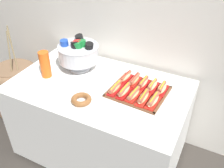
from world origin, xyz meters
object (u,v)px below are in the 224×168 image
object	(u,v)px
hot_dog_6	(134,80)
donut	(81,99)
hot_dog_3	(143,98)
punch_bowl	(78,52)
hot_dog_5	(126,77)
hot_dog_1	(124,91)
hot_dog_4	(153,101)
hot_dog_7	(143,83)
floor_vase	(18,90)
hot_dog_8	(152,86)
hot_dog_9	(162,89)
hot_dog_2	(134,94)
hot_dog_0	(115,88)
cup_stack	(45,64)
buffet_table	(100,119)
serving_tray	(138,92)

from	to	relation	value
hot_dog_6	donut	xyz separation A→B (m)	(-0.25, -0.37, -0.02)
hot_dog_3	punch_bowl	world-z (taller)	punch_bowl
hot_dog_5	hot_dog_1	bearing A→B (deg)	-68.87
hot_dog_4	hot_dog_7	world-z (taller)	hot_dog_4
floor_vase	hot_dog_4	world-z (taller)	floor_vase
hot_dog_8	hot_dog_9	distance (m)	0.08
hot_dog_2	hot_dog_7	xyz separation A→B (m)	(0.01, 0.16, 0.00)
floor_vase	hot_dog_0	xyz separation A→B (m)	(1.23, -0.14, 0.51)
hot_dog_2	cup_stack	size ratio (longest dim) A/B	0.78
buffet_table	hot_dog_7	size ratio (longest dim) A/B	8.51
hot_dog_8	donut	xyz separation A→B (m)	(-0.40, -0.36, -0.01)
hot_dog_3	punch_bowl	xyz separation A→B (m)	(-0.64, 0.18, 0.12)
hot_dog_0	hot_dog_1	xyz separation A→B (m)	(0.07, -0.00, 0.00)
hot_dog_2	hot_dog_3	size ratio (longest dim) A/B	0.95
hot_dog_5	hot_dog_6	xyz separation A→B (m)	(0.07, -0.00, -0.00)
hot_dog_0	hot_dog_6	world-z (taller)	hot_dog_6
serving_tray	cup_stack	xyz separation A→B (m)	(-0.75, -0.13, 0.10)
hot_dog_0	hot_dog_9	world-z (taller)	hot_dog_9
punch_bowl	donut	world-z (taller)	punch_bowl
floor_vase	hot_dog_8	distance (m)	1.55
hot_dog_8	cup_stack	size ratio (longest dim) A/B	0.75
hot_dog_2	hot_dog_0	bearing A→B (deg)	176.69
buffet_table	floor_vase	world-z (taller)	floor_vase
buffet_table	floor_vase	xyz separation A→B (m)	(-1.08, 0.12, -0.12)
floor_vase	hot_dog_0	size ratio (longest dim) A/B	5.61
serving_tray	donut	size ratio (longest dim) A/B	2.91
hot_dog_7	hot_dog_9	distance (m)	0.15
serving_tray	hot_dog_5	size ratio (longest dim) A/B	2.59
donut	hot_dog_5	bearing A→B (deg)	65.26
hot_dog_8	cup_stack	distance (m)	0.86
hot_dog_6	cup_stack	size ratio (longest dim) A/B	0.78
serving_tray	hot_dog_0	bearing A→B (deg)	-154.50
hot_dog_6	cup_stack	world-z (taller)	cup_stack
hot_dog_4	buffet_table	bearing A→B (deg)	175.47
serving_tray	hot_dog_6	size ratio (longest dim) A/B	2.51
hot_dog_4	hot_dog_8	world-z (taller)	hot_dog_4
hot_dog_2	donut	bearing A→B (deg)	-147.19
hot_dog_7	hot_dog_9	xyz separation A→B (m)	(0.15, -0.01, 0.00)
hot_dog_1	hot_dog_3	world-z (taller)	hot_dog_1
floor_vase	hot_dog_1	size ratio (longest dim) A/B	5.52
hot_dog_9	cup_stack	world-z (taller)	cup_stack
hot_dog_6	hot_dog_5	bearing A→B (deg)	176.69
cup_stack	serving_tray	bearing A→B (deg)	9.67
floor_vase	hot_dog_7	size ratio (longest dim) A/B	6.09
buffet_table	cup_stack	xyz separation A→B (m)	(-0.45, -0.07, 0.46)
hot_dog_4	hot_dog_9	xyz separation A→B (m)	(0.01, 0.16, -0.00)
hot_dog_6	hot_dog_9	xyz separation A→B (m)	(0.22, -0.01, 0.00)
hot_dog_8	hot_dog_9	size ratio (longest dim) A/B	1.06
hot_dog_1	hot_dog_8	size ratio (longest dim) A/B	1.09
hot_dog_0	buffet_table	bearing A→B (deg)	173.04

